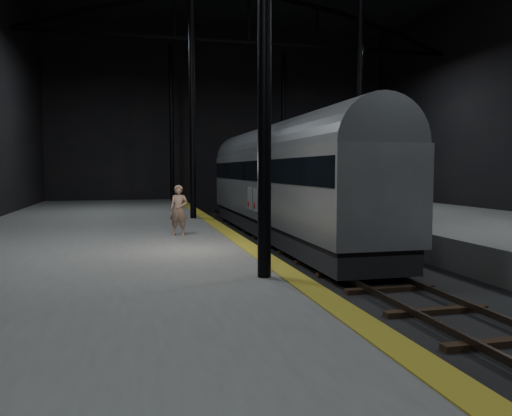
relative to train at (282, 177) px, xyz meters
name	(u,v)px	position (x,y,z in m)	size (l,w,h in m)	color
ground	(356,275)	(0.00, -7.56, -2.77)	(44.00, 44.00, 0.00)	black
platform_left	(84,271)	(-7.50, -7.56, -2.27)	(9.00, 43.80, 1.00)	#52524F
tactile_strip	(247,245)	(-3.25, -7.56, -1.76)	(0.50, 43.80, 0.01)	olive
track	(356,273)	(0.00, -7.56, -2.70)	(2.40, 43.00, 0.24)	#3F3328
train	(282,177)	(0.00, 0.00, 0.00)	(2.79, 18.57, 4.96)	#929599
woman	(179,210)	(-4.88, -5.04, -0.97)	(0.58, 0.38, 1.59)	#906C58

